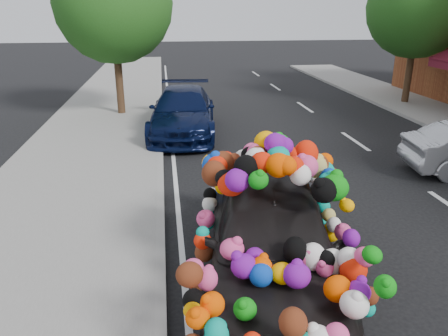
# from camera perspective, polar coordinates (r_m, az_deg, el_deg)

# --- Properties ---
(ground) EXTENTS (100.00, 100.00, 0.00)m
(ground) POSITION_cam_1_polar(r_m,az_deg,el_deg) (8.48, 7.95, -7.07)
(ground) COLOR black
(ground) RESTS_ON ground
(sidewalk) EXTENTS (4.00, 60.00, 0.12)m
(sidewalk) POSITION_cam_1_polar(r_m,az_deg,el_deg) (8.44, -21.76, -8.10)
(sidewalk) COLOR gray
(sidewalk) RESTS_ON ground
(kerb) EXTENTS (0.15, 60.00, 0.13)m
(kerb) POSITION_cam_1_polar(r_m,az_deg,el_deg) (8.16, -8.28, -7.69)
(kerb) COLOR gray
(kerb) RESTS_ON ground
(tree_near_sidewalk) EXTENTS (4.20, 4.20, 6.13)m
(tree_near_sidewalk) POSITION_cam_1_polar(r_m,az_deg,el_deg) (16.82, -14.31, 20.12)
(tree_near_sidewalk) COLOR #332114
(tree_near_sidewalk) RESTS_ON ground
(tree_far_b) EXTENTS (4.00, 4.00, 5.90)m
(tree_far_b) POSITION_cam_1_polar(r_m,az_deg,el_deg) (20.02, 24.01, 18.61)
(tree_far_b) COLOR #332114
(tree_far_b) RESTS_ON ground
(plush_art_car) EXTENTS (2.96, 5.04, 2.19)m
(plush_art_car) POSITION_cam_1_polar(r_m,az_deg,el_deg) (6.16, 6.35, -6.17)
(plush_art_car) COLOR black
(plush_art_car) RESTS_ON ground
(navy_sedan) EXTENTS (2.48, 5.14, 1.44)m
(navy_sedan) POSITION_cam_1_polar(r_m,az_deg,el_deg) (14.24, -5.41, 7.34)
(navy_sedan) COLOR black
(navy_sedan) RESTS_ON ground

